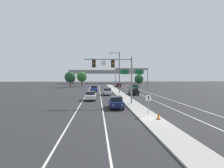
# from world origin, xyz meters

# --- Properties ---
(ground_plane) EXTENTS (260.00, 260.00, 0.00)m
(ground_plane) POSITION_xyz_m (0.00, 0.00, 0.00)
(ground_plane) COLOR #28282B
(median_island) EXTENTS (2.40, 110.00, 0.15)m
(median_island) POSITION_xyz_m (0.00, 18.00, 0.07)
(median_island) COLOR #9E9B93
(median_island) RESTS_ON ground
(lane_stripe_oncoming_center) EXTENTS (0.14, 100.00, 0.01)m
(lane_stripe_oncoming_center) POSITION_xyz_m (-4.70, 25.00, 0.00)
(lane_stripe_oncoming_center) COLOR silver
(lane_stripe_oncoming_center) RESTS_ON ground
(lane_stripe_receding_center) EXTENTS (0.14, 100.00, 0.01)m
(lane_stripe_receding_center) POSITION_xyz_m (4.70, 25.00, 0.00)
(lane_stripe_receding_center) COLOR silver
(lane_stripe_receding_center) RESTS_ON ground
(edge_stripe_left) EXTENTS (0.14, 100.00, 0.01)m
(edge_stripe_left) POSITION_xyz_m (-8.00, 25.00, 0.00)
(edge_stripe_left) COLOR silver
(edge_stripe_left) RESTS_ON ground
(edge_stripe_right) EXTENTS (0.14, 100.00, 0.01)m
(edge_stripe_right) POSITION_xyz_m (8.00, 25.00, 0.00)
(edge_stripe_right) COLOR silver
(edge_stripe_right) RESTS_ON ground
(overhead_signal_mast) EXTENTS (7.40, 0.44, 7.20)m
(overhead_signal_mast) POSITION_xyz_m (-2.43, 10.98, 5.34)
(overhead_signal_mast) COLOR gray
(overhead_signal_mast) RESTS_ON median_island
(median_sign_post) EXTENTS (0.60, 0.10, 2.20)m
(median_sign_post) POSITION_xyz_m (0.23, 2.02, 1.59)
(median_sign_post) COLOR gray
(median_sign_post) RESTS_ON median_island
(street_lamp_median) EXTENTS (2.58, 0.28, 10.00)m
(street_lamp_median) POSITION_xyz_m (-0.25, 28.34, 5.79)
(street_lamp_median) COLOR #4C4C51
(street_lamp_median) RESTS_ON median_island
(car_oncoming_navy) EXTENTS (1.86, 4.49, 1.58)m
(car_oncoming_navy) POSITION_xyz_m (-2.82, 7.50, 0.82)
(car_oncoming_navy) COLOR #141E4C
(car_oncoming_navy) RESTS_ON ground
(car_oncoming_white) EXTENTS (1.86, 4.49, 1.58)m
(car_oncoming_white) POSITION_xyz_m (-6.59, 16.57, 0.82)
(car_oncoming_white) COLOR silver
(car_oncoming_white) RESTS_ON ground
(car_oncoming_silver) EXTENTS (1.92, 4.51, 1.58)m
(car_oncoming_silver) POSITION_xyz_m (-3.08, 25.65, 0.82)
(car_oncoming_silver) COLOR #B7B7BC
(car_oncoming_silver) RESTS_ON ground
(car_oncoming_blue) EXTENTS (1.91, 4.51, 1.58)m
(car_oncoming_blue) POSITION_xyz_m (-6.32, 37.20, 0.82)
(car_oncoming_blue) COLOR navy
(car_oncoming_blue) RESTS_ON ground
(car_receding_black) EXTENTS (1.86, 4.49, 1.58)m
(car_receding_black) POSITION_xyz_m (3.06, 25.87, 0.82)
(car_receding_black) COLOR black
(car_receding_black) RESTS_ON ground
(car_receding_green) EXTENTS (1.88, 4.49, 1.58)m
(car_receding_green) POSITION_xyz_m (6.42, 43.12, 0.82)
(car_receding_green) COLOR #195633
(car_receding_green) RESTS_ON ground
(car_receding_darkred) EXTENTS (1.84, 4.48, 1.58)m
(car_receding_darkred) POSITION_xyz_m (3.03, 58.12, 0.82)
(car_receding_darkred) COLOR #5B0F14
(car_receding_darkred) RESTS_ON ground
(traffic_cone_median_nose) EXTENTS (0.36, 0.36, 0.74)m
(traffic_cone_median_nose) POSITION_xyz_m (0.59, -0.44, 0.51)
(traffic_cone_median_nose) COLOR black
(traffic_cone_median_nose) RESTS_ON median_island
(highway_sign_gantry) EXTENTS (13.28, 0.42, 7.50)m
(highway_sign_gantry) POSITION_xyz_m (8.20, 57.71, 6.16)
(highway_sign_gantry) COLOR gray
(highway_sign_gantry) RESTS_ON ground
(overpass_bridge) EXTENTS (42.40, 6.40, 7.65)m
(overpass_bridge) POSITION_xyz_m (0.00, 93.78, 5.78)
(overpass_bridge) COLOR gray
(overpass_bridge) RESTS_ON ground
(tree_far_right_c) EXTENTS (3.36, 3.36, 4.87)m
(tree_far_right_c) POSITION_xyz_m (10.25, 53.65, 3.17)
(tree_far_right_c) COLOR #4C3823
(tree_far_right_c) RESTS_ON ground
(tree_far_left_b) EXTENTS (4.12, 4.12, 5.96)m
(tree_far_left_b) POSITION_xyz_m (-15.69, 56.18, 3.89)
(tree_far_left_b) COLOR #4C3823
(tree_far_left_b) RESTS_ON ground
(tree_far_left_c) EXTENTS (4.24, 4.24, 6.13)m
(tree_far_left_c) POSITION_xyz_m (-11.88, 63.98, 4.00)
(tree_far_left_c) COLOR #4C3823
(tree_far_left_c) RESTS_ON ground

